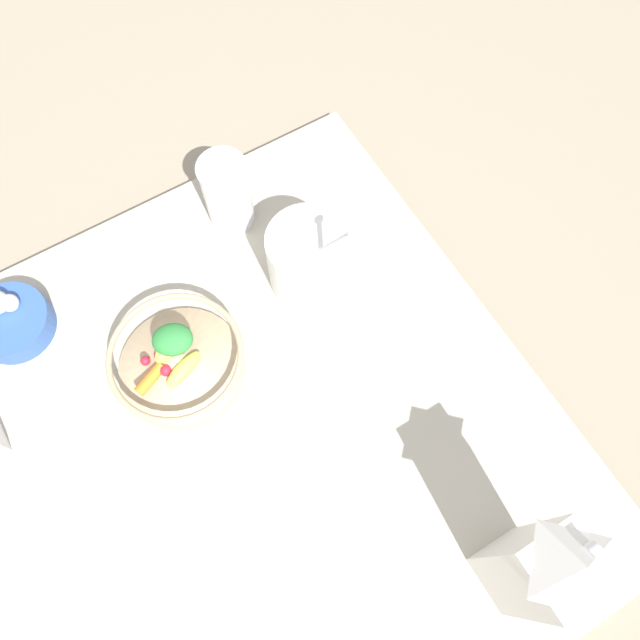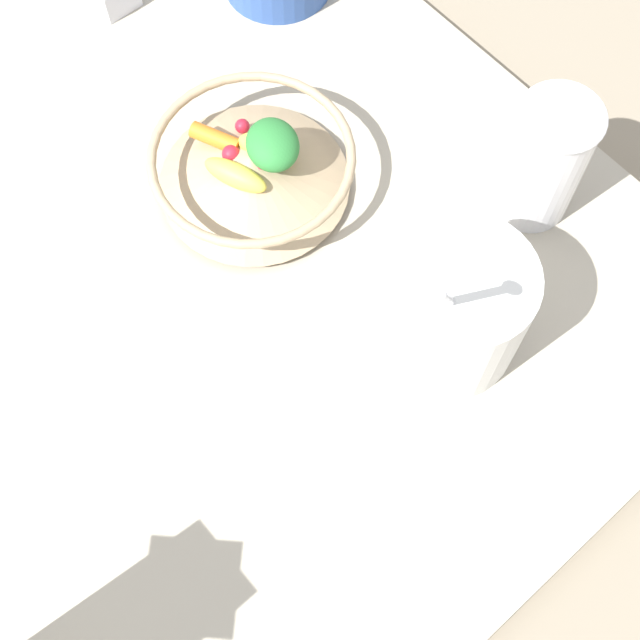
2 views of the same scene
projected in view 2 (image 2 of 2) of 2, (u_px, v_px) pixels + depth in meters
name	position (u px, v px, depth m)	size (l,w,h in m)	color
ground_plane	(144.00, 294.00, 0.95)	(6.00, 6.00, 0.00)	gray
countertop	(142.00, 288.00, 0.93)	(0.96, 0.96, 0.03)	#B2A893
fruit_bowl	(254.00, 167.00, 0.93)	(0.21, 0.21, 0.09)	tan
yogurt_tub	(457.00, 306.00, 0.82)	(0.16, 0.13, 0.26)	white
drinking_cup	(545.00, 159.00, 0.88)	(0.08, 0.08, 0.15)	white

